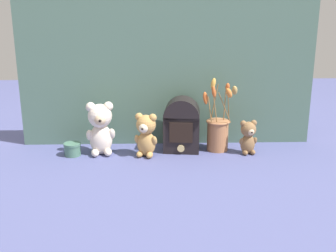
{
  "coord_description": "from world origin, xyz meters",
  "views": [
    {
      "loc": [
        -0.06,
        -1.86,
        0.69
      ],
      "look_at": [
        0.0,
        0.02,
        0.13
      ],
      "focal_mm": 45.0,
      "sensor_mm": 36.0,
      "label": 1
    }
  ],
  "objects_px": {
    "teddy_bear_large": "(100,127)",
    "decorative_tin_tall": "(72,149)",
    "teddy_bear_medium": "(146,134)",
    "teddy_bear_small": "(248,136)",
    "flower_vase": "(218,130)",
    "vintage_radio": "(182,125)"
  },
  "relations": [
    {
      "from": "teddy_bear_medium",
      "to": "flower_vase",
      "type": "relative_size",
      "value": 0.59
    },
    {
      "from": "teddy_bear_small",
      "to": "vintage_radio",
      "type": "height_order",
      "value": "vintage_radio"
    },
    {
      "from": "teddy_bear_small",
      "to": "flower_vase",
      "type": "xyz_separation_m",
      "value": [
        -0.14,
        0.05,
        0.01
      ]
    },
    {
      "from": "teddy_bear_medium",
      "to": "vintage_radio",
      "type": "height_order",
      "value": "vintage_radio"
    },
    {
      "from": "decorative_tin_tall",
      "to": "teddy_bear_medium",
      "type": "bearing_deg",
      "value": -2.67
    },
    {
      "from": "teddy_bear_large",
      "to": "teddy_bear_medium",
      "type": "height_order",
      "value": "teddy_bear_large"
    },
    {
      "from": "vintage_radio",
      "to": "teddy_bear_medium",
      "type": "bearing_deg",
      "value": -157.07
    },
    {
      "from": "teddy_bear_large",
      "to": "teddy_bear_medium",
      "type": "xyz_separation_m",
      "value": [
        0.21,
        -0.03,
        -0.02
      ]
    },
    {
      "from": "teddy_bear_large",
      "to": "teddy_bear_medium",
      "type": "relative_size",
      "value": 1.23
    },
    {
      "from": "teddy_bear_medium",
      "to": "teddy_bear_small",
      "type": "relative_size",
      "value": 1.26
    },
    {
      "from": "flower_vase",
      "to": "teddy_bear_medium",
      "type": "bearing_deg",
      "value": -168.22
    },
    {
      "from": "teddy_bear_small",
      "to": "teddy_bear_large",
      "type": "bearing_deg",
      "value": 178.81
    },
    {
      "from": "teddy_bear_large",
      "to": "flower_vase",
      "type": "bearing_deg",
      "value": 4.05
    },
    {
      "from": "teddy_bear_small",
      "to": "decorative_tin_tall",
      "type": "height_order",
      "value": "teddy_bear_small"
    },
    {
      "from": "vintage_radio",
      "to": "teddy_bear_small",
      "type": "bearing_deg",
      "value": -9.86
    },
    {
      "from": "teddy_bear_large",
      "to": "decorative_tin_tall",
      "type": "xyz_separation_m",
      "value": [
        -0.13,
        -0.02,
        -0.1
      ]
    },
    {
      "from": "teddy_bear_large",
      "to": "vintage_radio",
      "type": "distance_m",
      "value": 0.38
    },
    {
      "from": "teddy_bear_small",
      "to": "flower_vase",
      "type": "height_order",
      "value": "flower_vase"
    },
    {
      "from": "teddy_bear_large",
      "to": "teddy_bear_small",
      "type": "distance_m",
      "value": 0.69
    },
    {
      "from": "flower_vase",
      "to": "vintage_radio",
      "type": "xyz_separation_m",
      "value": [
        -0.17,
        0.0,
        0.03
      ]
    },
    {
      "from": "flower_vase",
      "to": "vintage_radio",
      "type": "bearing_deg",
      "value": 179.96
    },
    {
      "from": "flower_vase",
      "to": "vintage_radio",
      "type": "height_order",
      "value": "flower_vase"
    }
  ]
}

